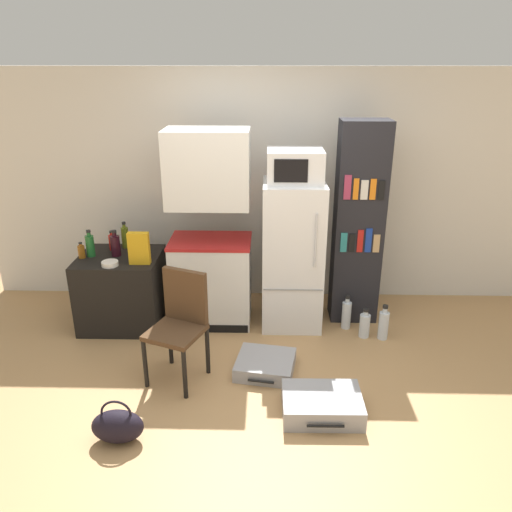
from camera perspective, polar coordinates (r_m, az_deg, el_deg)
ground_plane at (r=3.98m, az=1.02°, el=-16.71°), size 24.00×24.00×0.00m
wall_back at (r=5.27m, az=3.49°, el=7.74°), size 6.40×0.10×2.40m
side_table at (r=5.07m, az=-15.03°, el=-3.75°), size 0.77×0.67×0.71m
kitchen_hutch at (r=4.76m, az=-5.26°, el=2.15°), size 0.78×0.53×1.89m
refrigerator at (r=4.78m, az=4.19°, el=0.06°), size 0.57×0.59×1.43m
microwave at (r=4.53m, az=4.49°, el=10.20°), size 0.50×0.40×0.29m
bookshelf at (r=4.88m, az=11.61°, el=3.50°), size 0.46×0.32×1.96m
bottle_amber_beer at (r=4.97m, az=-19.33°, el=0.50°), size 0.06×0.06×0.15m
bottle_clear_short at (r=4.91m, az=-13.16°, el=0.89°), size 0.08×0.08×0.14m
bottle_green_tall at (r=4.97m, az=-18.43°, el=1.17°), size 0.08×0.08×0.26m
bottle_olive_oil at (r=5.10m, az=-14.74°, el=2.13°), size 0.07×0.07×0.26m
bottle_wine_dark at (r=4.91m, az=-15.77°, el=1.21°), size 0.09×0.09×0.25m
bottle_ketchup_red at (r=5.08m, az=-16.12°, el=1.56°), size 0.06×0.06×0.20m
bowl at (r=4.72m, az=-16.35°, el=-0.84°), size 0.15×0.15×0.04m
cereal_box at (r=4.65m, az=-13.23°, el=0.87°), size 0.19×0.07×0.30m
chair at (r=4.08m, az=-8.61°, el=-6.92°), size 0.52×0.52×0.91m
suitcase_large_flat at (r=4.31m, az=1.13°, el=-12.32°), size 0.54×0.52×0.12m
suitcase_small_flat at (r=3.89m, az=7.55°, el=-16.49°), size 0.59×0.46×0.16m
handbag at (r=3.73m, az=-15.54°, el=-18.20°), size 0.36×0.20×0.33m
water_bottle_front at (r=4.86m, az=12.31°, el=-7.70°), size 0.10×0.10×0.29m
water_bottle_middle at (r=4.86m, az=14.37°, el=-7.60°), size 0.09×0.09×0.35m
water_bottle_back at (r=4.97m, az=10.29°, el=-6.57°), size 0.09×0.09×0.35m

